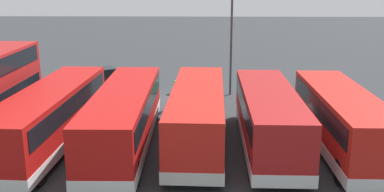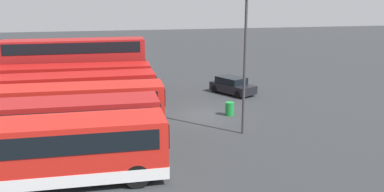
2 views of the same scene
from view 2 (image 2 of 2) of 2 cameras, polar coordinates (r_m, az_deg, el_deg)
ground_plane at (r=29.18m, az=1.69°, el=-2.67°), size 140.00×140.00×0.00m
bus_single_deck_near_end at (r=19.50m, az=-19.43°, el=-7.08°), size 2.68×10.67×2.95m
bus_single_deck_second at (r=22.83m, az=-17.84°, el=-3.89°), size 2.76×10.55×2.95m
bus_single_deck_third at (r=26.16m, az=-16.18°, el=-1.51°), size 2.95×11.20×2.95m
bus_single_deck_fourth at (r=29.75m, az=-16.54°, el=0.31°), size 2.71×11.88×2.95m
bus_single_deck_fifth at (r=33.41m, az=-16.00°, el=1.80°), size 3.06×12.02×2.95m
bus_double_decker_sixth at (r=36.94m, az=-15.76°, el=4.25°), size 2.61×11.85×4.55m
car_hatchback_silver at (r=35.41m, az=5.56°, el=1.42°), size 4.30×3.45×1.43m
lamp_post_tall at (r=24.53m, az=7.29°, el=5.75°), size 0.70×0.30×8.42m
waste_bin_yellow at (r=29.14m, az=5.18°, el=-1.77°), size 0.60×0.60×0.95m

